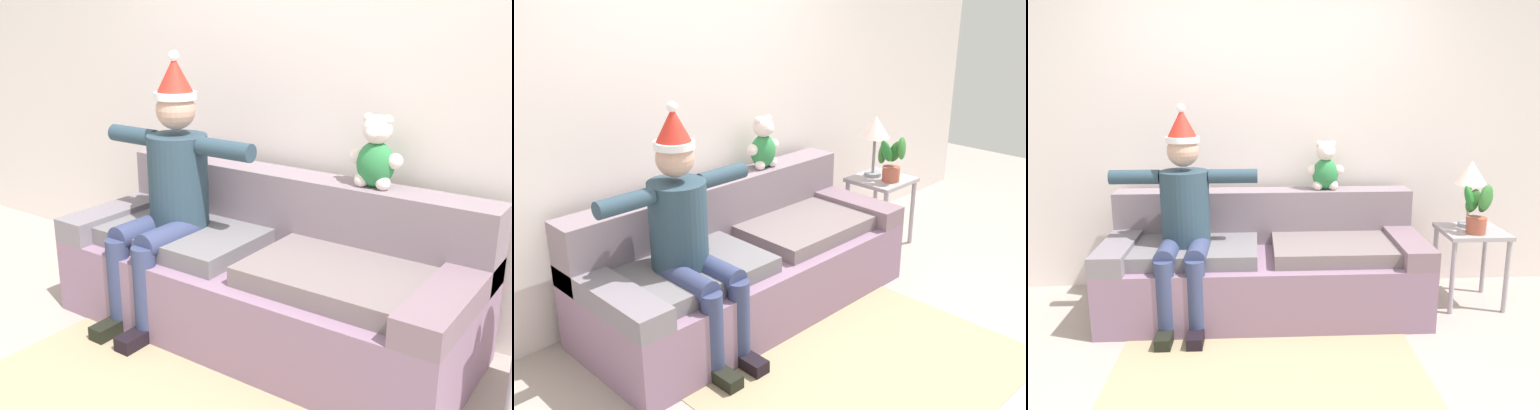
# 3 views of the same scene
# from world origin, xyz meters

# --- Properties ---
(back_wall) EXTENTS (7.00, 0.10, 2.70)m
(back_wall) POSITION_xyz_m (0.00, 1.55, 1.35)
(back_wall) COLOR silver
(back_wall) RESTS_ON ground_plane
(couch) EXTENTS (2.28, 0.92, 0.84)m
(couch) POSITION_xyz_m (0.00, 1.01, 0.33)
(couch) COLOR gray
(couch) RESTS_ON ground_plane
(person_seated) EXTENTS (1.02, 0.77, 1.51)m
(person_seated) POSITION_xyz_m (-0.56, 0.85, 0.76)
(person_seated) COLOR #2C4151
(person_seated) RESTS_ON ground_plane
(teddy_bear) EXTENTS (0.29, 0.17, 0.38)m
(teddy_bear) POSITION_xyz_m (0.48, 1.30, 1.01)
(teddy_bear) COLOR #2F8144
(teddy_bear) RESTS_ON couch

